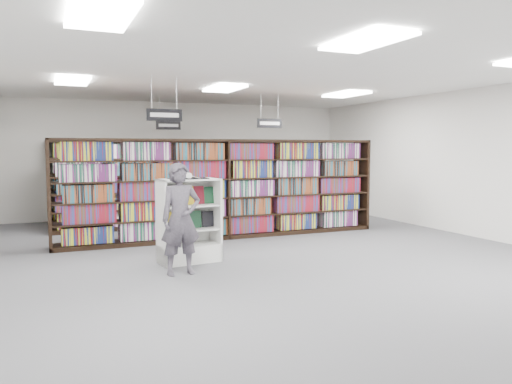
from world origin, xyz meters
name	(u,v)px	position (x,y,z in m)	size (l,w,h in m)	color
floor	(263,256)	(0.00, 0.00, 0.00)	(12.00, 12.00, 0.00)	#505155
ceiling	(263,73)	(0.00, 0.00, 3.20)	(10.00, 12.00, 0.10)	white
wall_back	(178,159)	(0.00, 6.00, 1.60)	(10.00, 0.10, 3.20)	silver
wall_right	(476,163)	(5.00, 0.00, 1.60)	(0.10, 12.00, 3.20)	silver
bookshelf_row_near	(225,189)	(0.00, 2.00, 1.05)	(7.00, 0.60, 2.10)	black
bookshelf_row_mid	(198,183)	(0.00, 4.00, 1.05)	(7.00, 0.60, 2.10)	black
bookshelf_row_far	(181,179)	(0.00, 5.70, 1.05)	(7.00, 0.60, 2.10)	black
aisle_sign_left	(164,114)	(-1.50, 1.00, 2.53)	(0.65, 0.02, 0.80)	#B2B2B7
aisle_sign_right	(270,122)	(1.50, 3.00, 2.53)	(0.65, 0.02, 0.80)	#B2B2B7
aisle_sign_center	(168,125)	(-0.50, 5.00, 2.53)	(0.65, 0.02, 0.80)	#B2B2B7
troffer_front_left	(100,15)	(-3.00, -3.00, 3.16)	(0.60, 1.20, 0.04)	white
troffer_front_center	(366,42)	(0.00, -3.00, 3.16)	(0.60, 1.20, 0.04)	white
troffer_back_left	(72,81)	(-3.00, 2.00, 3.16)	(0.60, 1.20, 0.04)	white
troffer_back_center	(224,89)	(0.00, 2.00, 3.16)	(0.60, 1.20, 0.04)	white
troffer_back_right	(346,95)	(3.00, 2.00, 3.16)	(0.60, 1.20, 0.04)	white
endcap_display	(189,234)	(-1.33, 0.09, 0.48)	(1.05, 0.60, 1.41)	white
open_book	(187,177)	(-1.36, 0.02, 1.44)	(0.64, 0.38, 0.13)	black
shopper	(181,219)	(-1.66, -0.70, 0.85)	(0.62, 0.40, 1.69)	#514C56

